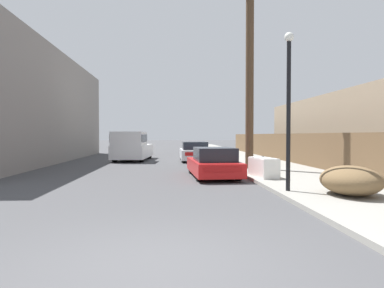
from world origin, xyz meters
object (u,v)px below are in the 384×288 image
(discarded_fridge, at_px, (263,167))
(parked_sports_car_red, at_px, (213,163))
(utility_pole, at_px, (250,71))
(street_lamp, at_px, (289,99))
(pickup_truck, at_px, (132,146))
(brush_pile, at_px, (351,180))
(car_parked_mid, at_px, (194,152))

(discarded_fridge, distance_m, parked_sports_car_red, 2.05)
(utility_pole, relative_size, street_lamp, 2.05)
(parked_sports_car_red, height_order, street_lamp, street_lamp)
(parked_sports_car_red, relative_size, street_lamp, 0.95)
(pickup_truck, bearing_deg, utility_pole, 137.09)
(street_lamp, bearing_deg, utility_pole, 86.26)
(utility_pole, distance_m, brush_pile, 8.55)
(discarded_fridge, xyz_separation_m, street_lamp, (-0.19, -3.26, 2.24))
(parked_sports_car_red, distance_m, brush_pile, 5.88)
(car_parked_mid, height_order, utility_pole, utility_pole)
(parked_sports_car_red, relative_size, car_parked_mid, 1.00)
(discarded_fridge, distance_m, brush_pile, 4.23)
(pickup_truck, relative_size, brush_pile, 2.86)
(street_lamp, distance_m, brush_pile, 2.74)
(pickup_truck, bearing_deg, street_lamp, 117.99)
(car_parked_mid, bearing_deg, pickup_truck, 173.53)
(pickup_truck, bearing_deg, parked_sports_car_red, 119.49)
(parked_sports_car_red, xyz_separation_m, street_lamp, (1.59, -4.27, 2.17))
(parked_sports_car_red, bearing_deg, car_parked_mid, 88.40)
(street_lamp, height_order, brush_pile, street_lamp)
(street_lamp, bearing_deg, brush_pile, -29.39)
(discarded_fridge, height_order, parked_sports_car_red, parked_sports_car_red)
(discarded_fridge, xyz_separation_m, brush_pile, (1.21, -4.06, 0.03))
(parked_sports_car_red, relative_size, utility_pole, 0.47)
(street_lamp, bearing_deg, car_parked_mid, 97.69)
(discarded_fridge, height_order, utility_pole, utility_pole)
(utility_pole, distance_m, street_lamp, 6.89)
(car_parked_mid, distance_m, pickup_truck, 4.17)
(car_parked_mid, bearing_deg, discarded_fridge, -78.75)
(parked_sports_car_red, distance_m, pickup_truck, 10.07)
(car_parked_mid, relative_size, pickup_truck, 0.79)
(discarded_fridge, distance_m, car_parked_mid, 9.84)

